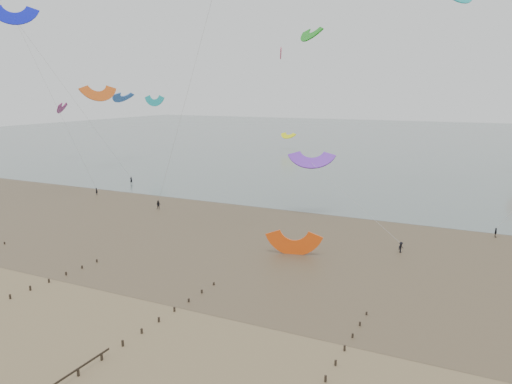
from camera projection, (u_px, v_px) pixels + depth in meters
ground at (117, 320)px, 49.49m from camera, size 500.00×500.00×0.00m
sea_and_shore at (242, 230)px, 81.52m from camera, size 500.00×665.00×0.03m
kitesurfer_lead at (97, 191)px, 108.77m from camera, size 0.57×0.38×1.52m
kitesurfers at (408, 223)px, 82.58m from camera, size 97.82×29.51×1.71m
grounded_kite at (294, 254)px, 69.31m from camera, size 7.60×6.53×3.62m
kites_airborne at (342, 99)px, 120.97m from camera, size 237.37×119.15×42.40m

